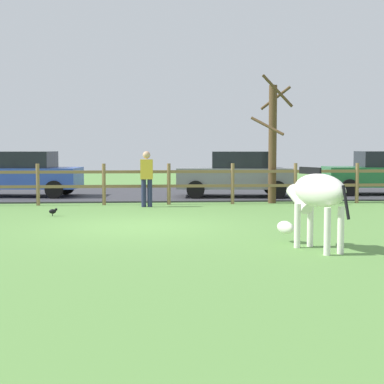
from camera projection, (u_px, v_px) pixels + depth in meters
name	position (u px, v px, depth m)	size (l,w,h in m)	color
ground_plane	(139.00, 227.00, 12.85)	(60.00, 60.00, 0.00)	#5B8C42
parking_asphalt	(143.00, 193.00, 22.10)	(28.00, 7.40, 0.05)	#38383D
paddock_fence	(136.00, 181.00, 17.76)	(21.81, 0.11, 1.26)	olive
bare_tree	(273.00, 140.00, 18.21)	(1.39, 1.41, 3.96)	#513A23
zebra	(316.00, 196.00, 9.89)	(0.99, 1.84, 1.41)	white
crow_on_grass	(53.00, 211.00, 14.84)	(0.21, 0.10, 0.20)	black
parked_car_blue	(23.00, 174.00, 20.19)	(4.15, 2.19, 1.56)	#2D4CAD
parked_car_grey	(236.00, 174.00, 20.11)	(4.15, 2.21, 1.56)	slate
parked_car_green	(382.00, 172.00, 21.07)	(4.13, 2.16, 1.56)	#236B38
visitor_near_fence	(147.00, 176.00, 17.08)	(0.37, 0.24, 1.64)	#232847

